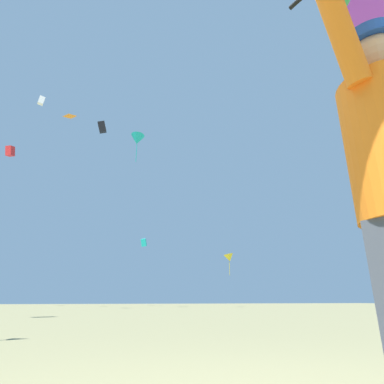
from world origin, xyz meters
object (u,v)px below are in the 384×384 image
(distant_kite_orange_high_right, at_px, (70,116))
(distant_kite_white_mid_left, at_px, (41,101))
(distant_kite_red_low_right, at_px, (10,151))
(distant_kite_teal_overhead_distant, at_px, (137,140))
(distant_kite_black_far_center, at_px, (102,127))
(distant_kite_yellow_high_left, at_px, (229,258))
(distant_kite_teal_low_left, at_px, (144,243))

(distant_kite_orange_high_right, xyz_separation_m, distant_kite_white_mid_left, (-3.08, 5.77, 4.42))
(distant_kite_white_mid_left, relative_size, distant_kite_red_low_right, 0.67)
(distant_kite_orange_high_right, distance_m, distant_kite_teal_overhead_distant, 6.62)
(distant_kite_red_low_right, bearing_deg, distant_kite_orange_high_right, -63.83)
(distant_kite_orange_high_right, bearing_deg, distant_kite_white_mid_left, 118.10)
(distant_kite_red_low_right, bearing_deg, distant_kite_black_far_center, -13.47)
(distant_kite_orange_high_right, bearing_deg, distant_kite_red_low_right, 116.17)
(distant_kite_yellow_high_left, xyz_separation_m, distant_kite_red_low_right, (-21.28, 8.01, 11.31))
(distant_kite_yellow_high_left, distance_m, distant_kite_teal_low_left, 9.93)
(distant_kite_teal_overhead_distant, relative_size, distant_kite_red_low_right, 2.28)
(distant_kite_orange_high_right, bearing_deg, distant_kite_teal_overhead_distant, 35.09)
(distant_kite_yellow_high_left, bearing_deg, distant_kite_red_low_right, 159.39)
(distant_kite_yellow_high_left, relative_size, distant_kite_orange_high_right, 2.49)
(distant_kite_black_far_center, xyz_separation_m, distant_kite_white_mid_left, (-5.43, -5.63, -1.46))
(distant_kite_orange_high_right, xyz_separation_m, distant_kite_teal_low_left, (7.87, 12.50, -6.58))
(distant_kite_orange_high_right, distance_m, distant_kite_red_low_right, 15.32)
(distant_kite_red_low_right, height_order, distant_kite_teal_low_left, distant_kite_red_low_right)
(distant_kite_orange_high_right, height_order, distant_kite_red_low_right, distant_kite_red_low_right)
(distant_kite_orange_high_right, bearing_deg, distant_kite_teal_low_left, 57.80)
(distant_kite_black_far_center, height_order, distant_kite_teal_overhead_distant, distant_kite_black_far_center)
(distant_kite_red_low_right, bearing_deg, distant_kite_teal_low_left, -4.18)
(distant_kite_teal_low_left, bearing_deg, distant_kite_red_low_right, 175.82)
(distant_kite_yellow_high_left, distance_m, distant_kite_teal_overhead_distant, 13.52)
(distant_kite_orange_high_right, height_order, distant_kite_white_mid_left, distant_kite_white_mid_left)
(distant_kite_black_far_center, xyz_separation_m, distant_kite_red_low_right, (-9.01, 2.16, -3.35))
(distant_kite_white_mid_left, bearing_deg, distant_kite_teal_overhead_distant, -13.36)
(distant_kite_yellow_high_left, distance_m, distant_kite_black_far_center, 19.99)
(distant_kite_white_mid_left, bearing_deg, distant_kite_black_far_center, 46.00)
(distant_kite_red_low_right, distance_m, distant_kite_teal_low_left, 17.19)
(distant_kite_black_far_center, distance_m, distant_kite_white_mid_left, 7.96)
(distant_kite_teal_overhead_distant, distance_m, distant_kite_red_low_right, 15.59)
(distant_kite_teal_overhead_distant, relative_size, distant_kite_white_mid_left, 3.40)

